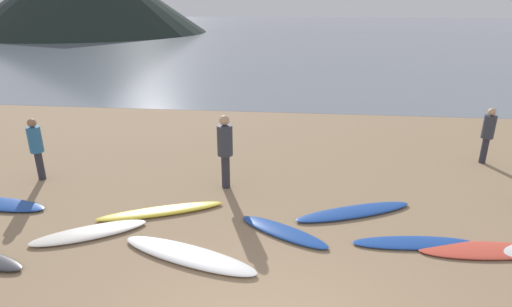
# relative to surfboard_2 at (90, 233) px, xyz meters

# --- Properties ---
(ground_plane) EXTENTS (120.00, 120.00, 0.20)m
(ground_plane) POSITION_rel_surfboard_2_xyz_m (3.62, 7.34, -0.15)
(ground_plane) COLOR #997C5B
(ground_plane) RESTS_ON ground
(ocean_water) EXTENTS (140.00, 100.00, 0.01)m
(ocean_water) POSITION_rel_surfboard_2_xyz_m (3.62, 59.64, -0.05)
(ocean_water) COLOR slate
(ocean_water) RESTS_ON ground
(surfboard_2) EXTENTS (2.14, 1.55, 0.09)m
(surfboard_2) POSITION_rel_surfboard_2_xyz_m (0.00, 0.00, 0.00)
(surfboard_2) COLOR silver
(surfboard_2) RESTS_ON ground
(surfboard_3) EXTENTS (2.63, 1.46, 0.09)m
(surfboard_3) POSITION_rel_surfboard_2_xyz_m (1.09, 0.99, 0.00)
(surfboard_3) COLOR yellow
(surfboard_3) RESTS_ON ground
(surfboard_4) EXTENTS (2.72, 1.40, 0.10)m
(surfboard_4) POSITION_rel_surfboard_2_xyz_m (2.08, -0.53, 0.00)
(surfboard_4) COLOR white
(surfboard_4) RESTS_ON ground
(surfboard_5) EXTENTS (1.92, 1.40, 0.09)m
(surfboard_5) POSITION_rel_surfboard_2_xyz_m (3.71, 0.45, -0.00)
(surfboard_5) COLOR #1E479E
(surfboard_5) RESTS_ON ground
(surfboard_6) EXTENTS (2.64, 1.52, 0.09)m
(surfboard_6) POSITION_rel_surfboard_2_xyz_m (5.16, 1.41, -0.00)
(surfboard_6) COLOR #1E479E
(surfboard_6) RESTS_ON ground
(surfboard_7) EXTENTS (2.30, 0.70, 0.07)m
(surfboard_7) POSITION_rel_surfboard_2_xyz_m (6.12, 0.33, -0.01)
(surfboard_7) COLOR #1E479E
(surfboard_7) RESTS_ON ground
(surfboard_8) EXTENTS (2.38, 0.84, 0.07)m
(surfboard_8) POSITION_rel_surfboard_2_xyz_m (7.32, 0.21, -0.01)
(surfboard_8) COLOR #D84C38
(surfboard_8) RESTS_ON ground
(person_0) EXTENTS (0.32, 0.32, 1.56)m
(person_0) POSITION_rel_surfboard_2_xyz_m (9.04, 4.77, 0.87)
(person_0) COLOR #2D2D38
(person_0) RESTS_ON ground
(person_2) EXTENTS (0.36, 0.36, 1.79)m
(person_2) POSITION_rel_surfboard_2_xyz_m (2.24, 2.42, 1.01)
(person_2) COLOR #2D2D38
(person_2) RESTS_ON ground
(person_3) EXTENTS (0.32, 0.32, 1.58)m
(person_3) POSITION_rel_surfboard_2_xyz_m (-2.46, 2.39, 0.89)
(person_3) COLOR #2D2D38
(person_3) RESTS_ON ground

